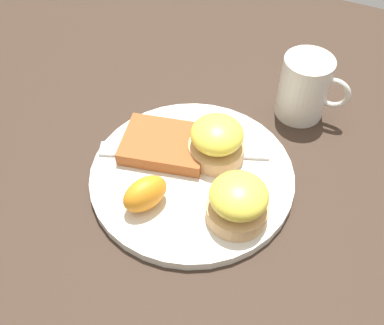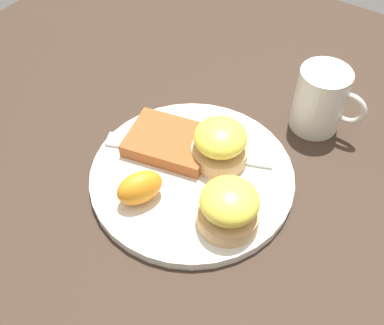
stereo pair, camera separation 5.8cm
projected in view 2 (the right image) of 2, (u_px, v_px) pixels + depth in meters
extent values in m
plane|color=#38281E|center=(192.00, 179.00, 0.61)|extent=(1.10, 1.10, 0.00)
cylinder|color=silver|center=(192.00, 176.00, 0.60)|extent=(0.27, 0.27, 0.01)
cylinder|color=tan|center=(228.00, 216.00, 0.54)|extent=(0.08, 0.08, 0.02)
ellipsoid|color=yellow|center=(230.00, 201.00, 0.52)|extent=(0.07, 0.07, 0.04)
cylinder|color=tan|center=(219.00, 153.00, 0.61)|extent=(0.08, 0.08, 0.02)
ellipsoid|color=yellow|center=(220.00, 137.00, 0.58)|extent=(0.07, 0.07, 0.04)
cube|color=#9C5327|center=(170.00, 142.00, 0.62)|extent=(0.13, 0.11, 0.02)
ellipsoid|color=orange|center=(140.00, 188.00, 0.55)|extent=(0.06, 0.07, 0.04)
cube|color=silver|center=(227.00, 159.00, 0.61)|extent=(0.12, 0.05, 0.00)
cube|color=silver|center=(124.00, 141.00, 0.63)|extent=(0.05, 0.04, 0.00)
cylinder|color=silver|center=(319.00, 100.00, 0.64)|extent=(0.07, 0.07, 0.10)
torus|color=silver|center=(348.00, 108.00, 0.62)|extent=(0.05, 0.01, 0.05)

